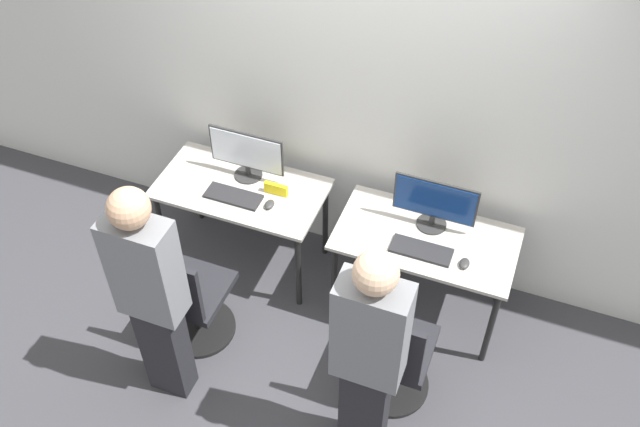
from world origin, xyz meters
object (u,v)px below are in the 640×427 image
keyboard_right (421,250)px  office_chair_right (392,359)px  monitor_left (247,154)px  office_chair_left (189,302)px  keyboard_left (233,196)px  person_left (151,292)px  mouse_right (464,263)px  monitor_right (435,203)px  person_right (369,355)px  mouse_left (269,204)px

keyboard_right → office_chair_right: (0.01, -0.58, -0.35)m
monitor_left → office_chair_left: monitor_left is taller
keyboard_left → office_chair_right: bearing=-24.9°
person_left → keyboard_right: size_ratio=4.38×
mouse_right → person_left: bearing=-147.4°
monitor_left → monitor_right: size_ratio=1.00×
person_right → keyboard_left: bearing=142.2°
keyboard_left → keyboard_right: same height
keyboard_left → office_chair_right: 1.46m
mouse_right → monitor_right: bearing=136.0°
office_chair_right → monitor_right: bearing=91.0°
monitor_left → keyboard_left: 0.29m
mouse_left → keyboard_right: (1.02, -0.03, -0.01)m
monitor_left → office_chair_right: (1.29, -0.83, -0.53)m
mouse_left → office_chair_right: bearing=-30.4°
office_chair_right → person_left: bearing=-161.9°
monitor_right → keyboard_right: (0.00, -0.25, -0.18)m
person_left → keyboard_right: person_left is taller
mouse_left → office_chair_right: (1.03, -0.61, -0.36)m
office_chair_left → office_chair_right: bearing=2.2°
keyboard_left → keyboard_right: bearing=-0.9°
mouse_right → office_chair_right: bearing=-114.5°
keyboard_left → office_chair_left: office_chair_left is taller
office_chair_left → monitor_right: size_ratio=1.69×
person_left → monitor_right: bearing=44.5°
keyboard_right → monitor_right: bearing=90.0°
keyboard_right → office_chair_right: 0.68m
office_chair_left → mouse_right: bearing=21.3°
mouse_left → office_chair_right: 1.25m
monitor_right → office_chair_right: (0.01, -0.82, -0.53)m
mouse_right → person_right: size_ratio=0.06×
mouse_left → mouse_right: size_ratio=1.00×
mouse_left → person_left: bearing=-103.1°
keyboard_left → person_right: person_right is taller
office_chair_left → mouse_right: 1.72m
person_right → office_chair_left: bearing=166.0°
person_right → keyboard_right: bearing=88.0°
monitor_right → person_right: (-0.03, -1.19, 0.00)m
person_left → keyboard_left: bearing=91.0°
monitor_left → keyboard_right: monitor_left is taller
monitor_right → office_chair_right: monitor_right is taller
office_chair_left → monitor_right: (1.30, 0.87, 0.53)m
monitor_left → keyboard_right: (1.27, -0.25, -0.18)m
office_chair_left → keyboard_right: (1.30, 0.63, 0.35)m
monitor_left → person_left: (0.02, -1.25, 0.01)m
mouse_right → person_right: 0.99m
monitor_right → office_chair_right: size_ratio=0.59×
monitor_left → monitor_right: bearing=-0.4°
person_left → office_chair_right: (1.27, 0.42, -0.54)m
keyboard_left → monitor_right: bearing=10.0°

